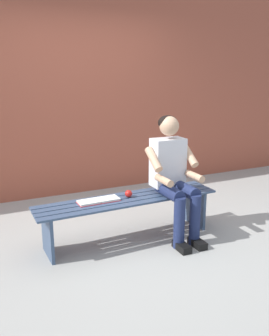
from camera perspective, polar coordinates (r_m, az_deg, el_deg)
name	(u,v)px	position (r m, az deg, el deg)	size (l,w,h in m)	color
ground_plane	(26,335)	(2.78, -16.51, -23.66)	(10.00, 7.00, 0.04)	#9E9E99
brick_wall	(37,92)	(5.08, -14.87, 11.39)	(9.50, 0.24, 2.85)	#9E4C38
bench_near	(128,208)	(3.73, -0.98, -6.17)	(1.90, 0.45, 0.45)	#384C6B
person_seated	(174,172)	(3.75, 6.08, -0.69)	(0.50, 0.69, 1.25)	silver
apple	(129,194)	(3.72, -0.93, -4.01)	(0.07, 0.07, 0.07)	red
book_open	(99,201)	(3.62, -5.59, -5.08)	(0.42, 0.17, 0.02)	white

